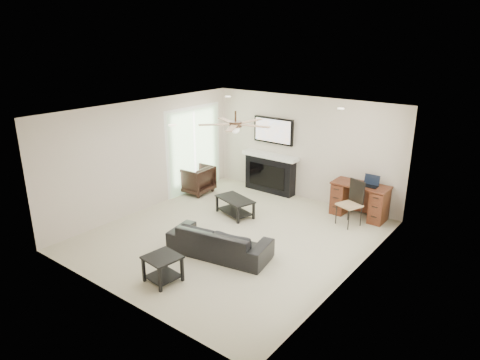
{
  "coord_description": "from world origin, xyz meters",
  "views": [
    {
      "loc": [
        4.87,
        -6.1,
        3.82
      ],
      "look_at": [
        -0.16,
        0.44,
        1.03
      ],
      "focal_mm": 32.0,
      "sensor_mm": 36.0,
      "label": 1
    }
  ],
  "objects_px": {
    "armchair": "(196,179)",
    "coffee_table": "(235,207)",
    "sofa": "(220,241)",
    "desk": "(359,201)",
    "fireplace_unit": "(270,156)"
  },
  "relations": [
    {
      "from": "sofa",
      "to": "coffee_table",
      "type": "bearing_deg",
      "value": -71.3
    },
    {
      "from": "sofa",
      "to": "coffee_table",
      "type": "height_order",
      "value": "sofa"
    },
    {
      "from": "sofa",
      "to": "coffee_table",
      "type": "xyz_separation_m",
      "value": [
        -0.9,
        1.6,
        -0.07
      ]
    },
    {
      "from": "armchair",
      "to": "fireplace_unit",
      "type": "relative_size",
      "value": 0.4
    },
    {
      "from": "armchair",
      "to": "coffee_table",
      "type": "distance_m",
      "value": 1.79
    },
    {
      "from": "desk",
      "to": "coffee_table",
      "type": "bearing_deg",
      "value": -144.11
    },
    {
      "from": "coffee_table",
      "to": "desk",
      "type": "bearing_deg",
      "value": 52.76
    },
    {
      "from": "sofa",
      "to": "armchair",
      "type": "relative_size",
      "value": 2.44
    },
    {
      "from": "sofa",
      "to": "armchair",
      "type": "xyz_separation_m",
      "value": [
        -2.6,
        2.15,
        0.08
      ]
    },
    {
      "from": "armchair",
      "to": "sofa",
      "type": "bearing_deg",
      "value": 46.92
    },
    {
      "from": "fireplace_unit",
      "to": "desk",
      "type": "distance_m",
      "value": 2.54
    },
    {
      "from": "sofa",
      "to": "fireplace_unit",
      "type": "distance_m",
      "value": 3.6
    },
    {
      "from": "armchair",
      "to": "desk",
      "type": "relative_size",
      "value": 0.63
    },
    {
      "from": "fireplace_unit",
      "to": "desk",
      "type": "relative_size",
      "value": 1.57
    },
    {
      "from": "coffee_table",
      "to": "fireplace_unit",
      "type": "bearing_deg",
      "value": 114.94
    }
  ]
}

